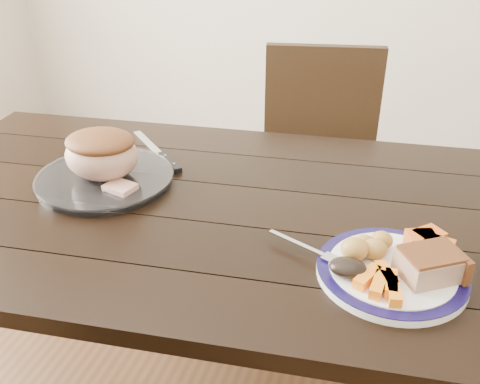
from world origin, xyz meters
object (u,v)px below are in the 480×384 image
(dinner_plate, at_px, (391,272))
(fork, at_px, (311,250))
(carving_knife, at_px, (164,157))
(serving_platter, at_px, (105,180))
(pork_slice, at_px, (429,265))
(chair_far, at_px, (318,164))
(roast_joint, at_px, (102,155))
(dining_table, at_px, (212,234))

(dinner_plate, bearing_deg, fork, 176.25)
(carving_knife, bearing_deg, serving_platter, -73.52)
(pork_slice, bearing_deg, chair_far, 110.94)
(roast_joint, bearing_deg, serving_platter, -90.00)
(pork_slice, height_order, roast_joint, roast_joint)
(serving_platter, bearing_deg, dinner_plate, -13.61)
(chair_far, relative_size, roast_joint, 5.04)
(chair_far, xyz_separation_m, serving_platter, (-0.43, -0.73, 0.23))
(chair_far, xyz_separation_m, fork, (0.12, -0.89, 0.25))
(roast_joint, distance_m, carving_knife, 0.20)
(serving_platter, relative_size, carving_knife, 1.35)
(chair_far, height_order, pork_slice, chair_far)
(dinner_plate, relative_size, fork, 1.68)
(serving_platter, xyz_separation_m, fork, (0.56, -0.16, 0.01))
(dining_table, relative_size, serving_platter, 5.00)
(serving_platter, bearing_deg, fork, -16.29)
(serving_platter, bearing_deg, carving_knife, 63.43)
(serving_platter, bearing_deg, pork_slice, -12.91)
(carving_knife, bearing_deg, pork_slice, 16.37)
(dining_table, xyz_separation_m, pork_slice, (0.49, -0.17, 0.14))
(chair_far, xyz_separation_m, carving_knife, (-0.35, -0.56, 0.23))
(chair_far, bearing_deg, dining_table, 68.24)
(chair_far, distance_m, fork, 0.93)
(dining_table, distance_m, chair_far, 0.76)
(roast_joint, bearing_deg, chair_far, 59.09)
(serving_platter, bearing_deg, chair_far, 59.09)
(chair_far, distance_m, pork_slice, 1.01)
(fork, relative_size, carving_knife, 0.69)
(dining_table, relative_size, dinner_plate, 5.86)
(chair_far, relative_size, fork, 5.46)
(dinner_plate, relative_size, serving_platter, 0.85)
(fork, bearing_deg, dining_table, 173.64)
(chair_far, distance_m, serving_platter, 0.88)
(pork_slice, relative_size, roast_joint, 0.57)
(fork, height_order, roast_joint, roast_joint)
(serving_platter, distance_m, carving_knife, 0.19)
(pork_slice, bearing_deg, fork, 175.96)
(dinner_plate, distance_m, fork, 0.16)
(chair_far, xyz_separation_m, roast_joint, (-0.43, -0.73, 0.30))
(serving_platter, relative_size, pork_slice, 3.18)
(chair_far, relative_size, pork_slice, 8.81)
(serving_platter, bearing_deg, roast_joint, 90.00)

